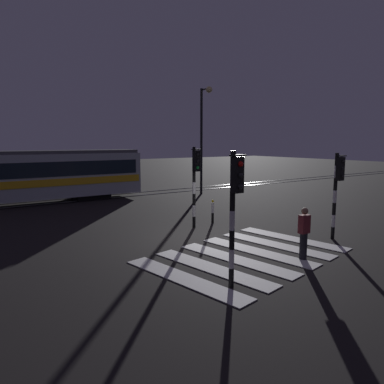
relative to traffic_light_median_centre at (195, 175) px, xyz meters
name	(u,v)px	position (x,y,z in m)	size (l,w,h in m)	color
ground_plane	(203,239)	(-0.71, -1.62, -2.36)	(120.00, 120.00, 0.00)	black
rail_near	(100,199)	(-0.71, 10.13, -2.34)	(80.00, 0.12, 0.03)	#59595E
rail_far	(93,196)	(-0.71, 11.57, -2.34)	(80.00, 0.12, 0.03)	#59595E
crosswalk_zebra	(247,255)	(-0.71, -4.11, -2.35)	(7.29, 5.65, 0.02)	silver
traffic_light_median_centre	(195,175)	(0.00, 0.00, 0.00)	(0.36, 0.42, 3.58)	black
traffic_light_corner_near_right	(338,183)	(3.52, -4.55, -0.13)	(0.36, 0.42, 3.38)	black
traffic_light_kerb_mid_left	(235,199)	(-2.83, -5.92, 0.00)	(0.36, 0.42, 3.58)	black
street_lamp_trackside_right	(203,128)	(6.27, 8.14, 2.39)	(0.44, 1.21, 7.55)	black
tram	(27,176)	(-5.00, 10.85, -0.62)	(14.18, 2.58, 4.15)	#B2BCC1
pedestrian_waiting_at_kerb	(304,233)	(0.52, -5.45, -1.48)	(0.36, 0.24, 1.71)	black
bollard_island_edge	(213,211)	(1.23, 0.35, -1.80)	(0.12, 0.12, 1.11)	black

